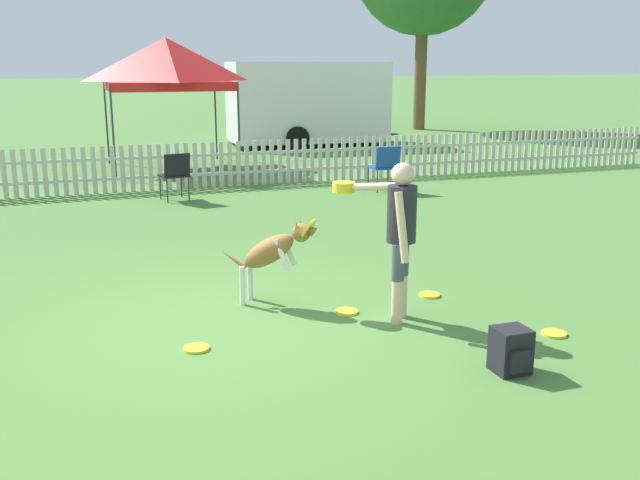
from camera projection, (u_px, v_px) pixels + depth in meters
name	position (u px, v px, depth m)	size (l,w,h in m)	color
ground_plane	(223.00, 328.00, 6.78)	(240.00, 240.00, 0.00)	#4C7A38
handler_person	(397.00, 223.00, 6.79)	(0.68, 1.00, 1.55)	beige
leaping_dog	(273.00, 250.00, 7.28)	(0.92, 0.77, 0.96)	olive
frisbee_near_handler	(554.00, 333.00, 6.61)	(0.23, 0.23, 0.02)	yellow
frisbee_near_dog	(429.00, 295.00, 7.71)	(0.23, 0.23, 0.02)	yellow
frisbee_midfield	(347.00, 312.00, 7.19)	(0.23, 0.23, 0.02)	yellow
frisbee_far_scatter	(196.00, 348.00, 6.27)	(0.23, 0.23, 0.02)	yellow
backpack_on_grass	(511.00, 351.00, 5.78)	(0.28, 0.30, 0.37)	black
picket_fence	(141.00, 168.00, 13.89)	(24.11, 0.04, 0.91)	beige
folding_chair_blue_left	(175.00, 172.00, 12.91)	(0.56, 0.58, 0.88)	#333338
folding_chair_center	(385.00, 164.00, 13.88)	(0.52, 0.54, 0.89)	#333338
canopy_tent_main	(166.00, 64.00, 16.45)	(2.77, 2.77, 3.02)	#333338
equipment_trailer	(307.00, 102.00, 21.58)	(5.48, 2.69, 2.48)	white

